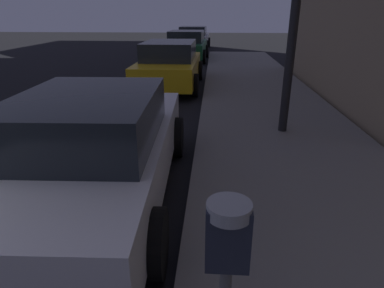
% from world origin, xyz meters
% --- Properties ---
extents(parking_meter, '(0.19, 0.19, 1.41)m').
position_xyz_m(parking_meter, '(4.36, -0.67, 1.22)').
color(parking_meter, '#59595B').
rests_on(parking_meter, sidewalk).
extents(car_white, '(2.10, 4.47, 1.43)m').
position_xyz_m(car_white, '(2.85, 1.85, 0.70)').
color(car_white, silver).
rests_on(car_white, ground).
extents(car_yellow_cab, '(2.02, 4.16, 1.43)m').
position_xyz_m(car_yellow_cab, '(2.85, 8.83, 0.72)').
color(car_yellow_cab, gold).
rests_on(car_yellow_cab, ground).
extents(car_green, '(2.20, 4.07, 1.43)m').
position_xyz_m(car_green, '(2.85, 15.39, 0.71)').
color(car_green, '#19592D').
rests_on(car_green, ground).
extents(car_silver, '(2.23, 4.13, 1.43)m').
position_xyz_m(car_silver, '(2.85, 20.90, 0.70)').
color(car_silver, '#B7B7BF').
rests_on(car_silver, ground).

